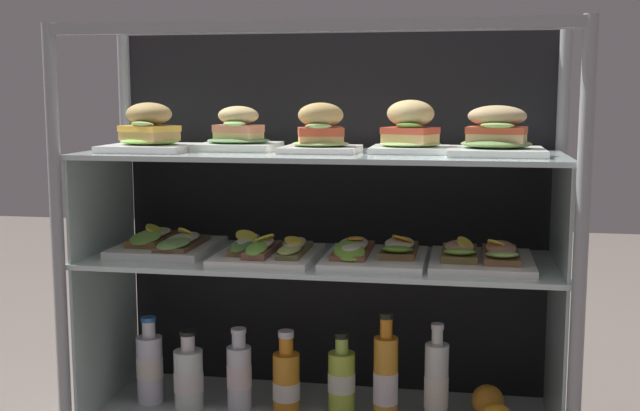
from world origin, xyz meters
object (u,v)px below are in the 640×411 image
plated_roll_sandwich_far_left (496,138)px  open_sandwich_tray_left_of_center (375,253)px  juice_bottle_front_right_end (286,380)px  orange_fruit_beside_bottles (488,401)px  plated_roll_sandwich_mid_right (410,132)px  open_sandwich_tray_near_right_corner (481,256)px  juice_bottle_near_post (150,366)px  juice_bottle_front_fourth (342,380)px  open_sandwich_tray_center (267,251)px  juice_bottle_front_middle (189,377)px  plated_roll_sandwich_right_of_center (319,134)px  open_sandwich_tray_mid_left (167,243)px  juice_bottle_tucked_behind (239,374)px  plated_roll_sandwich_near_left_corner (149,133)px  plated_roll_sandwich_left_of_center (238,135)px  juice_bottle_front_left_end (436,382)px  juice_bottle_back_left (386,377)px

plated_roll_sandwich_far_left → open_sandwich_tray_left_of_center: size_ratio=0.79×
juice_bottle_front_right_end → orange_fruit_beside_bottles: bearing=5.6°
plated_roll_sandwich_mid_right → open_sandwich_tray_near_right_corner: size_ratio=0.67×
juice_bottle_near_post → juice_bottle_front_fourth: size_ratio=1.09×
open_sandwich_tray_center → open_sandwich_tray_near_right_corner: bearing=2.1°
plated_roll_sandwich_mid_right → juice_bottle_front_middle: 0.81m
plated_roll_sandwich_right_of_center → juice_bottle_near_post: 0.72m
open_sandwich_tray_mid_left → orange_fruit_beside_bottles: open_sandwich_tray_mid_left is taller
open_sandwich_tray_left_of_center → juice_bottle_front_middle: bearing=178.8°
open_sandwich_tray_mid_left → open_sandwich_tray_near_right_corner: (0.76, -0.03, 0.00)m
open_sandwich_tray_center → juice_bottle_tucked_behind: size_ratio=1.32×
juice_bottle_near_post → open_sandwich_tray_mid_left: bearing=9.3°
open_sandwich_tray_left_of_center → juice_bottle_near_post: bearing=177.2°
juice_bottle_near_post → orange_fruit_beside_bottles: 0.84m
plated_roll_sandwich_right_of_center → juice_bottle_front_fourth: size_ratio=0.88×
plated_roll_sandwich_mid_right → juice_bottle_front_right_end: plated_roll_sandwich_mid_right is taller
plated_roll_sandwich_right_of_center → plated_roll_sandwich_far_left: plated_roll_sandwich_right_of_center is taller
juice_bottle_tucked_behind → juice_bottle_front_right_end: (0.12, 0.01, -0.01)m
plated_roll_sandwich_right_of_center → plated_roll_sandwich_mid_right: (0.21, 0.02, 0.01)m
plated_roll_sandwich_near_left_corner → open_sandwich_tray_left_of_center: (0.54, 0.01, -0.27)m
plated_roll_sandwich_left_of_center → plated_roll_sandwich_far_left: size_ratio=0.88×
open_sandwich_tray_left_of_center → juice_bottle_front_fourth: (-0.08, 0.04, -0.32)m
juice_bottle_front_middle → open_sandwich_tray_near_right_corner: bearing=-0.3°
open_sandwich_tray_left_of_center → juice_bottle_front_middle: size_ratio=1.37×
juice_bottle_front_left_end → plated_roll_sandwich_mid_right: bearing=167.5°
open_sandwich_tray_center → plated_roll_sandwich_mid_right: bearing=12.3°
plated_roll_sandwich_far_left → juice_bottle_front_fourth: bearing=174.9°
plated_roll_sandwich_mid_right → open_sandwich_tray_center: 0.43m
juice_bottle_front_fourth → juice_bottle_front_left_end: size_ratio=0.86×
plated_roll_sandwich_near_left_corner → plated_roll_sandwich_left_of_center: size_ratio=1.08×
plated_roll_sandwich_near_left_corner → open_sandwich_tray_near_right_corner: (0.78, 0.02, -0.27)m
juice_bottle_tucked_behind → open_sandwich_tray_center: bearing=-25.1°
juice_bottle_front_middle → open_sandwich_tray_left_of_center: bearing=-1.2°
plated_roll_sandwich_mid_right → juice_bottle_front_middle: plated_roll_sandwich_mid_right is taller
open_sandwich_tray_center → juice_bottle_front_right_end: open_sandwich_tray_center is taller
plated_roll_sandwich_right_of_center → orange_fruit_beside_bottles: bearing=6.5°
juice_bottle_front_fourth → juice_bottle_front_left_end: juice_bottle_front_left_end is taller
plated_roll_sandwich_near_left_corner → juice_bottle_back_left: (0.56, 0.04, -0.58)m
plated_roll_sandwich_mid_right → open_sandwich_tray_center: plated_roll_sandwich_mid_right is taller
juice_bottle_near_post → juice_bottle_tucked_behind: size_ratio=1.08×
juice_bottle_near_post → plated_roll_sandwich_far_left: bearing=-1.0°
open_sandwich_tray_left_of_center → plated_roll_sandwich_mid_right: bearing=39.0°
juice_bottle_tucked_behind → open_sandwich_tray_mid_left: bearing=177.5°
plated_roll_sandwich_left_of_center → plated_roll_sandwich_far_left: bearing=-5.1°
plated_roll_sandwich_right_of_center → juice_bottle_near_post: size_ratio=0.81×
open_sandwich_tray_left_of_center → open_sandwich_tray_near_right_corner: size_ratio=1.00×
open_sandwich_tray_center → juice_bottle_tucked_behind: 0.33m
plated_roll_sandwich_near_left_corner → plated_roll_sandwich_right_of_center: bearing=6.4°
juice_bottle_back_left → plated_roll_sandwich_near_left_corner: bearing=-175.8°
juice_bottle_tucked_behind → juice_bottle_front_right_end: 0.12m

